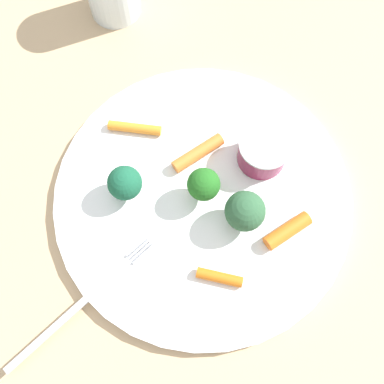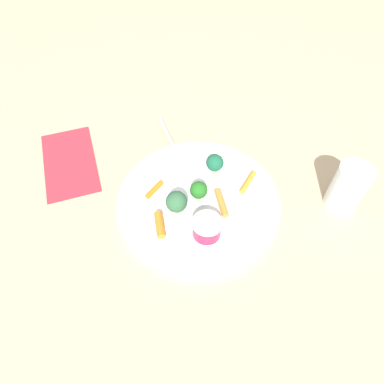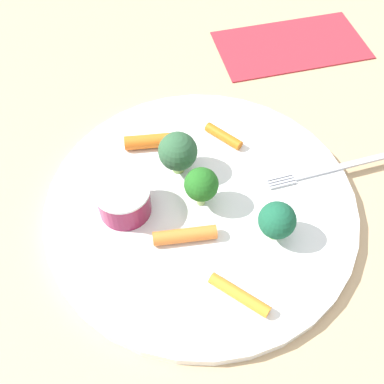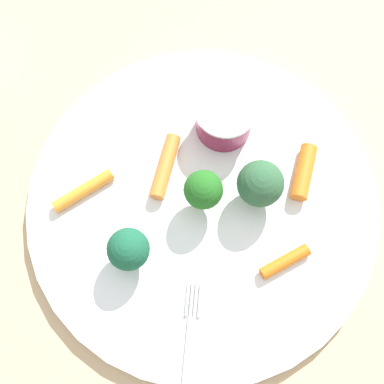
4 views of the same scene
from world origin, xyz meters
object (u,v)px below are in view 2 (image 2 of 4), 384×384
Objects in this scene: plate at (198,201)px; napkin at (69,162)px; carrot_stick_2 at (221,203)px; drinking_glass at (348,188)px; broccoli_floret_1 at (215,163)px; fork at (172,144)px; broccoli_floret_0 at (177,202)px; sauce_cup at (207,228)px; carrot_stick_0 at (160,225)px; carrot_stick_3 at (154,190)px; broccoli_floret_2 at (199,190)px; carrot_stick_1 at (248,182)px.

napkin is (0.26, 0.13, -0.00)m from plate.
drinking_glass is (-0.14, -0.18, 0.03)m from carrot_stick_2.
fork is at bearing 8.01° from broccoli_floret_1.
broccoli_floret_0 is (0.01, 0.05, 0.03)m from plate.
drinking_glass is (-0.11, -0.24, 0.02)m from sauce_cup.
plate is 0.16m from fork.
fork is 0.22m from napkin.
broccoli_floret_0 is 0.27m from napkin.
sauce_cup is 0.34m from napkin.
carrot_stick_0 reaches higher than carrot_stick_2.
broccoli_floret_2 is at bearing -143.68° from carrot_stick_3.
napkin is at bearing 24.10° from carrot_stick_3.
broccoli_floret_0 is at bearing 58.01° from carrot_stick_2.
carrot_stick_1 is at bearing -100.44° from carrot_stick_0.
broccoli_floret_1 reaches higher than carrot_stick_2.
broccoli_floret_2 is (-0.00, -0.00, 0.03)m from plate.
broccoli_floret_1 is at bearing -171.99° from fork.
carrot_stick_1 is at bearing -125.17° from carrot_stick_3.
sauce_cup is at bearing 113.19° from carrot_stick_2.
sauce_cup is 0.07m from carrot_stick_2.
broccoli_floret_1 is at bearing -34.15° from carrot_stick_2.
napkin is (0.26, 0.04, -0.02)m from carrot_stick_0.
carrot_stick_0 is 0.12m from carrot_stick_2.
carrot_stick_0 is at bearing 134.72° from fork.
drinking_glass is (-0.14, -0.11, 0.03)m from carrot_stick_1.
sauce_cup is 1.06× the size of carrot_stick_0.
sauce_cup reaches higher than carrot_stick_3.
broccoli_floret_2 is at bearing -152.23° from napkin.
carrot_stick_2 is at bearing 170.52° from fork.
plate is 0.06m from broccoli_floret_0.
broccoli_floret_2 is (0.06, -0.04, 0.01)m from sauce_cup.
broccoli_floret_0 is 0.82× the size of carrot_stick_2.
broccoli_floret_2 is 0.28× the size of fork.
plate is 0.09m from carrot_stick_0.
carrot_stick_0 reaches higher than carrot_stick_1.
carrot_stick_2 is at bearing 52.23° from drinking_glass.
broccoli_floret_1 is 0.22× the size of napkin.
carrot_stick_1 is at bearing -109.58° from broccoli_floret_2.
broccoli_floret_1 reaches higher than carrot_stick_1.
broccoli_floret_0 is at bearing 53.78° from drinking_glass.
carrot_stick_3 reaches higher than napkin.
sauce_cup is at bearing -174.25° from carrot_stick_3.
napkin is at bearing 42.28° from broccoli_floret_1.
broccoli_floret_1 is at bearing -79.22° from carrot_stick_0.
sauce_cup reaches higher than carrot_stick_2.
carrot_stick_0 is at bearing 89.78° from plate.
sauce_cup is 1.15× the size of broccoli_floret_2.
carrot_stick_0 is at bearing 98.15° from broccoli_floret_0.
plate is 0.03m from broccoli_floret_2.
drinking_glass is (-0.18, -0.20, 0.04)m from plate.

